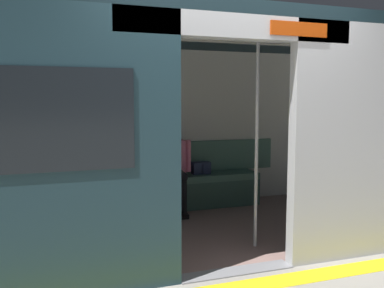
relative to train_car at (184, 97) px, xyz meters
The scene contains 9 objects.
ground_plane 1.97m from the train_car, 93.74° to the left, with size 60.00×60.00×0.00m, color gray.
platform_edge_strip 2.17m from the train_car, 93.00° to the left, with size 8.00×0.24×0.01m, color yellow.
train_car is the anchor object (origin of this frame).
bench_seat 1.57m from the train_car, 94.47° to the right, with size 2.72×0.44×0.47m.
person_seated 1.30m from the train_car, 98.38° to the right, with size 0.55×0.70×1.20m.
handbag 1.59m from the train_car, 119.42° to the right, with size 0.26×0.15×0.17m.
book 1.54m from the train_car, 74.47° to the right, with size 0.15×0.22×0.03m, color #B22D2D.
grab_pole_door 0.93m from the train_car, 61.10° to the left, with size 0.04×0.04×2.21m, color silver.
grab_pole_far 0.98m from the train_car, 129.07° to the left, with size 0.04×0.04×2.21m, color silver.
Camera 1 is at (1.57, 3.29, 1.53)m, focal length 39.59 mm.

